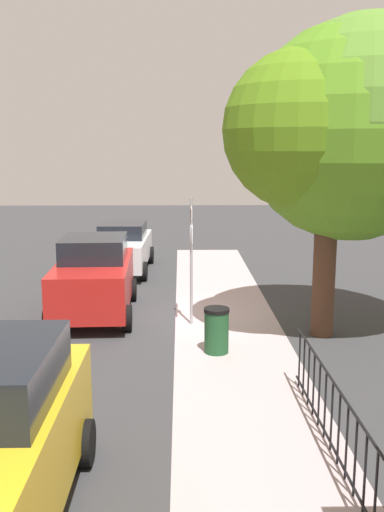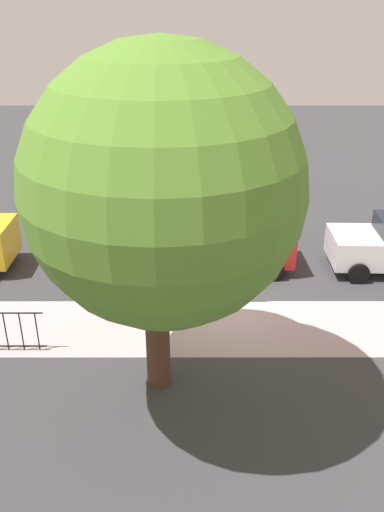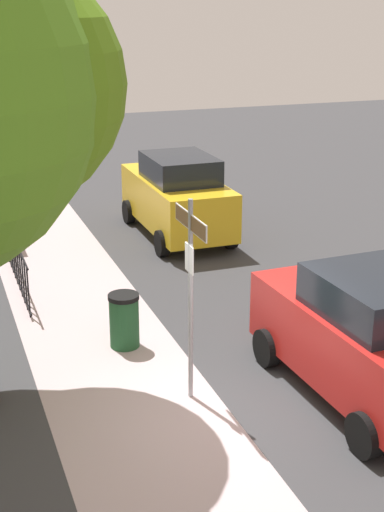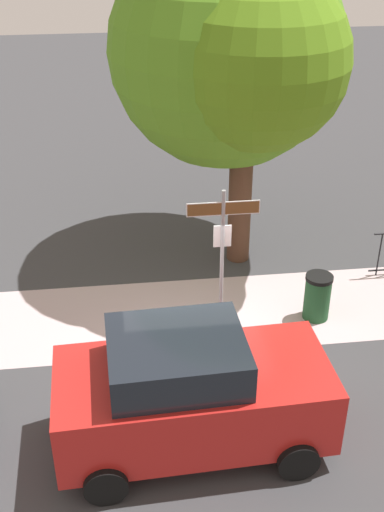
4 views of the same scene
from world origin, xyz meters
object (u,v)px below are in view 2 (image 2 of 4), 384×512
object	(u,v)px
car_red	(226,238)
shade_tree	(161,188)
street_sign	(199,237)
trash_bin	(121,303)

from	to	relation	value
car_red	shade_tree	bearing A→B (deg)	73.08
street_sign	trash_bin	size ratio (longest dim) A/B	3.22
shade_tree	trash_bin	xyz separation A→B (m)	(1.31, -3.03, -4.16)
shade_tree	trash_bin	size ratio (longest dim) A/B	7.38
street_sign	trash_bin	world-z (taller)	street_sign
car_red	trash_bin	world-z (taller)	car_red
street_sign	trash_bin	distance (m)	2.68
street_sign	trash_bin	xyz separation A→B (m)	(2.04, 0.50, -1.66)
shade_tree	car_red	xyz separation A→B (m)	(-1.60, -6.06, -3.64)
car_red	trash_bin	bearing A→B (deg)	43.93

